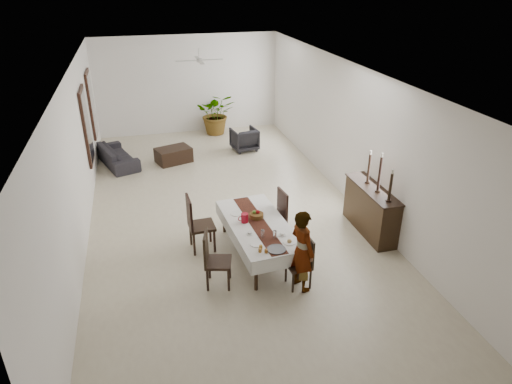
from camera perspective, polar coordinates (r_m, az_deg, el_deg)
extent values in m
cube|color=beige|center=(10.62, -3.86, -2.32)|extent=(6.00, 12.00, 0.00)
cube|color=white|center=(9.53, -4.45, 14.87)|extent=(6.00, 12.00, 0.02)
cube|color=white|center=(15.67, -8.48, 13.11)|extent=(6.00, 0.02, 3.20)
cube|color=white|center=(4.99, 9.98, -17.99)|extent=(6.00, 0.02, 3.20)
cube|color=white|center=(9.90, -21.46, 3.88)|extent=(0.02, 12.00, 3.20)
cube|color=white|center=(10.88, 11.68, 7.10)|extent=(0.02, 12.00, 3.20)
cube|color=black|center=(8.70, 0.28, -4.15)|extent=(1.07, 2.24, 0.05)
cylinder|color=black|center=(7.96, 0.01, -10.30)|extent=(0.07, 0.07, 0.64)
cylinder|color=black|center=(8.21, 5.36, -9.18)|extent=(0.07, 0.07, 0.64)
cylinder|color=black|center=(9.63, -4.02, -3.35)|extent=(0.07, 0.07, 0.64)
cylinder|color=black|center=(9.84, 0.48, -2.61)|extent=(0.07, 0.07, 0.64)
cube|color=silver|center=(8.69, 0.28, -3.99)|extent=(1.24, 2.42, 0.01)
cube|color=silver|center=(8.62, -3.08, -5.32)|extent=(0.18, 2.34, 0.27)
cube|color=white|center=(8.92, 3.51, -4.16)|extent=(0.18, 2.34, 0.27)
cube|color=white|center=(7.84, 3.13, -8.87)|extent=(1.07, 0.09, 0.27)
cube|color=silver|center=(9.73, -2.00, -1.41)|extent=(1.07, 0.09, 0.27)
cube|color=#502217|center=(8.68, 0.28, -3.95)|extent=(0.48, 2.29, 0.00)
cylinder|color=maroon|center=(8.69, -1.43, -3.26)|extent=(0.15, 0.15, 0.18)
torus|color=maroon|center=(8.67, -1.92, -3.34)|extent=(0.11, 0.03, 0.11)
cylinder|color=white|center=(8.20, 2.37, -5.32)|extent=(0.06, 0.06, 0.15)
cylinder|color=silver|center=(8.22, 0.83, -5.25)|extent=(0.06, 0.06, 0.15)
cylinder|color=white|center=(8.32, 3.30, -5.26)|extent=(0.08, 0.08, 0.05)
cylinder|color=silver|center=(8.33, 3.30, -5.39)|extent=(0.14, 0.14, 0.01)
cylinder|color=silver|center=(8.34, -0.77, -5.14)|extent=(0.08, 0.08, 0.05)
cylinder|color=white|center=(8.35, -0.77, -5.27)|extent=(0.14, 0.14, 0.01)
cylinder|color=white|center=(8.13, 4.20, -6.29)|extent=(0.22, 0.22, 0.01)
sphere|color=tan|center=(8.11, 4.21, -6.14)|extent=(0.08, 0.08, 0.08)
cylinder|color=white|center=(8.06, 0.04, -6.53)|extent=(0.22, 0.22, 0.01)
cylinder|color=white|center=(9.02, -2.52, -2.72)|extent=(0.22, 0.22, 0.01)
cylinder|color=#39393D|center=(7.92, 2.57, -7.17)|extent=(0.33, 0.33, 0.02)
cylinder|color=brown|center=(7.82, 1.28, -7.39)|extent=(0.06, 0.06, 0.07)
cylinder|color=#995C16|center=(7.84, 0.51, -7.30)|extent=(0.06, 0.06, 0.07)
cylinder|color=#9A6616|center=(7.93, 0.60, -6.90)|extent=(0.06, 0.06, 0.07)
cylinder|color=brown|center=(8.86, 0.07, -2.97)|extent=(0.27, 0.27, 0.09)
sphere|color=#AB1114|center=(8.85, 0.20, -2.50)|extent=(0.08, 0.08, 0.08)
sphere|color=#588B29|center=(8.84, -0.21, -2.54)|extent=(0.07, 0.07, 0.07)
cube|color=black|center=(8.05, 5.33, -9.11)|extent=(0.42, 0.42, 0.05)
cylinder|color=black|center=(8.12, 6.81, -10.77)|extent=(0.04, 0.04, 0.39)
cylinder|color=black|center=(8.35, 5.86, -9.51)|extent=(0.04, 0.04, 0.39)
cylinder|color=black|center=(8.00, 4.65, -11.25)|extent=(0.04, 0.04, 0.39)
cylinder|color=black|center=(8.24, 3.76, -9.96)|extent=(0.04, 0.04, 0.39)
cube|color=black|center=(7.96, 6.62, -7.25)|extent=(0.06, 0.40, 0.51)
cube|color=black|center=(9.24, 2.10, -3.49)|extent=(0.51, 0.51, 0.05)
cylinder|color=black|center=(9.29, 3.61, -5.18)|extent=(0.05, 0.05, 0.46)
cylinder|color=black|center=(9.58, 2.67, -4.09)|extent=(0.05, 0.05, 0.46)
cylinder|color=black|center=(9.16, 1.45, -5.63)|extent=(0.05, 0.05, 0.46)
cylinder|color=black|center=(9.45, 0.56, -4.52)|extent=(0.05, 0.05, 0.46)
cube|color=black|center=(9.17, 3.33, -1.54)|extent=(0.09, 0.46, 0.59)
cube|color=black|center=(8.03, -4.73, -8.75)|extent=(0.54, 0.54, 0.05)
cylinder|color=black|center=(8.33, -5.84, -9.41)|extent=(0.05, 0.05, 0.44)
cylinder|color=black|center=(8.04, -6.08, -10.91)|extent=(0.05, 0.05, 0.44)
cylinder|color=black|center=(8.31, -3.31, -9.44)|extent=(0.05, 0.05, 0.44)
cylinder|color=black|center=(8.01, -3.44, -10.96)|extent=(0.05, 0.05, 0.44)
cube|color=black|center=(7.88, -6.29, -6.92)|extent=(0.15, 0.44, 0.57)
cube|color=black|center=(9.02, -6.80, -4.24)|extent=(0.51, 0.51, 0.06)
cylinder|color=black|center=(9.30, -8.17, -5.26)|extent=(0.05, 0.05, 0.49)
cylinder|color=black|center=(8.97, -7.72, -6.54)|extent=(0.05, 0.05, 0.49)
cylinder|color=black|center=(9.36, -5.74, -4.90)|extent=(0.05, 0.05, 0.49)
cylinder|color=black|center=(9.02, -5.20, -6.16)|extent=(0.05, 0.05, 0.49)
cube|color=black|center=(8.83, -8.33, -2.57)|extent=(0.07, 0.49, 0.62)
imported|color=#989BA0|center=(7.82, 5.78, -7.29)|extent=(0.51, 0.63, 1.51)
cube|color=black|center=(9.85, 14.14, -2.28)|extent=(0.44, 1.64, 0.98)
cube|color=black|center=(9.63, 14.46, 0.38)|extent=(0.48, 1.70, 0.03)
cylinder|color=black|center=(9.15, 16.23, -1.01)|extent=(0.11, 0.11, 0.03)
cylinder|color=black|center=(9.03, 16.46, 0.63)|extent=(0.05, 0.05, 0.55)
cylinder|color=beige|center=(8.91, 16.71, 2.46)|extent=(0.04, 0.04, 0.09)
cylinder|color=black|center=(9.49, 14.94, 0.15)|extent=(0.11, 0.11, 0.03)
cylinder|color=black|center=(9.34, 15.20, 2.19)|extent=(0.05, 0.05, 0.71)
cylinder|color=silver|center=(9.19, 15.49, 4.47)|extent=(0.04, 0.04, 0.09)
cylinder|color=black|center=(9.83, 13.74, 1.22)|extent=(0.11, 0.11, 0.03)
cylinder|color=black|center=(9.71, 13.94, 2.92)|extent=(0.05, 0.05, 0.60)
cylinder|color=beige|center=(9.58, 14.16, 4.81)|extent=(0.04, 0.04, 0.09)
imported|color=#2C282E|center=(13.62, -16.95, 4.40)|extent=(1.27, 1.99, 0.54)
imported|color=#232126|center=(14.10, -1.47, 6.61)|extent=(0.84, 0.85, 0.68)
cube|color=black|center=(13.42, -10.26, 4.57)|extent=(1.11, 0.91, 0.43)
imported|color=#315823|center=(15.55, -4.97, 9.76)|extent=(1.43, 1.29, 1.40)
cube|color=black|center=(11.97, -20.43, 7.73)|extent=(0.06, 1.05, 1.85)
cube|color=silver|center=(11.96, -20.26, 7.75)|extent=(0.01, 0.90, 1.70)
cube|color=black|center=(13.98, -19.87, 10.30)|extent=(0.06, 1.05, 1.85)
cube|color=silver|center=(13.98, -19.73, 10.32)|extent=(0.01, 0.90, 1.70)
cylinder|color=white|center=(12.46, -7.14, 16.93)|extent=(0.04, 0.04, 0.20)
cylinder|color=silver|center=(12.49, -7.09, 16.02)|extent=(0.16, 0.16, 0.08)
cube|color=white|center=(12.84, -7.33, 16.28)|extent=(0.10, 0.55, 0.01)
cube|color=white|center=(12.15, -6.84, 15.76)|extent=(0.10, 0.55, 0.01)
cube|color=silver|center=(12.55, -5.45, 16.14)|extent=(0.55, 0.10, 0.01)
cube|color=silver|center=(12.45, -8.74, 15.89)|extent=(0.55, 0.10, 0.01)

